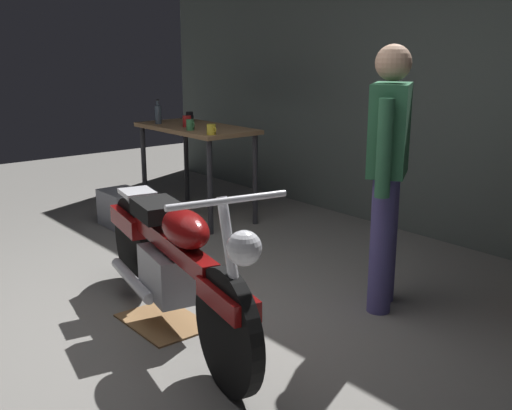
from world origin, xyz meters
name	(u,v)px	position (x,y,z in m)	size (l,w,h in m)	color
ground_plane	(166,325)	(0.00, 0.00, 0.00)	(12.00, 12.00, 0.00)	gray
back_wall	(450,59)	(0.00, 2.80, 1.55)	(8.00, 0.12, 3.10)	#56605B
workbench	(196,138)	(-1.94, 1.56, 0.79)	(1.30, 0.64, 0.90)	#99724C
motorcycle	(171,259)	(0.08, 0.01, 0.45)	(2.16, 0.74, 1.00)	black
person_standing	(388,167)	(0.63, 1.26, 0.93)	(0.39, 0.50, 1.67)	#504C8E
drip_tray	(164,321)	(-0.04, 0.01, 0.01)	(0.56, 0.40, 0.01)	olive
storage_bin	(123,208)	(-2.09, 0.81, 0.17)	(0.44, 0.32, 0.34)	gray
mug_black_matte	(190,117)	(-2.24, 1.69, 0.95)	(0.11, 0.07, 0.10)	black
mug_green_speckled	(190,125)	(-1.73, 1.35, 0.95)	(0.11, 0.08, 0.10)	#3D7F4C
mug_yellow_tall	(211,129)	(-1.37, 1.34, 0.95)	(0.11, 0.08, 0.09)	yellow
mug_red_diner	(187,121)	(-1.95, 1.47, 0.95)	(0.12, 0.08, 0.11)	red
bottle	(158,114)	(-2.32, 1.37, 1.00)	(0.06, 0.06, 0.24)	#3F4C59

